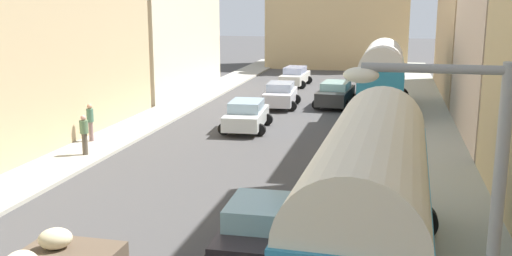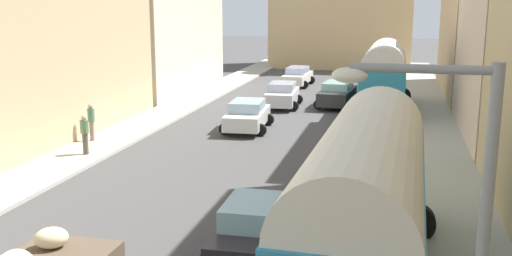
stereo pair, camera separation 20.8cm
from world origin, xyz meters
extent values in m
plane|color=#444243|center=(0.00, 27.00, 0.00)|extent=(154.00, 154.00, 0.00)
cube|color=#A8A497|center=(-7.25, 27.00, 0.07)|extent=(2.50, 70.00, 0.14)
cube|color=#A6A897|center=(7.25, 27.00, 0.07)|extent=(2.50, 70.00, 0.14)
cube|color=tan|center=(-10.74, 24.92, 4.37)|extent=(4.48, 14.25, 8.73)
cube|color=tan|center=(11.33, 42.57, 4.49)|extent=(5.66, 14.16, 8.97)
cube|color=tan|center=(0.00, 57.59, 5.32)|extent=(13.10, 6.12, 10.64)
cube|color=teal|center=(4.83, 13.04, 1.61)|extent=(2.74, 9.46, 2.21)
cylinder|color=silver|center=(4.83, 13.04, 2.71)|extent=(2.69, 9.27, 2.40)
cube|color=#99B7C6|center=(4.83, 13.04, 2.09)|extent=(2.77, 8.71, 0.71)
cylinder|color=black|center=(3.76, 15.98, 0.50)|extent=(1.00, 0.35, 1.00)
cylinder|color=black|center=(6.08, 15.91, 0.50)|extent=(1.00, 0.35, 1.00)
cube|color=teal|center=(4.66, 35.08, 1.66)|extent=(2.44, 8.45, 2.31)
cylinder|color=silver|center=(4.66, 35.08, 2.81)|extent=(2.39, 8.28, 2.35)
cube|color=#99B7C6|center=(4.66, 35.08, 2.17)|extent=(2.49, 7.78, 0.74)
cylinder|color=black|center=(3.54, 37.70, 0.50)|extent=(1.00, 0.35, 1.00)
cylinder|color=black|center=(5.81, 37.69, 0.50)|extent=(1.00, 0.35, 1.00)
cylinder|color=black|center=(3.51, 32.47, 0.50)|extent=(1.00, 0.35, 1.00)
cylinder|color=black|center=(5.78, 32.46, 0.50)|extent=(1.00, 0.35, 1.00)
ellipsoid|color=beige|center=(-1.83, 11.15, 1.24)|extent=(0.91, 0.84, 0.47)
cube|color=silver|center=(-1.75, 28.13, 0.62)|extent=(1.99, 4.19, 0.70)
cube|color=#94B1C4|center=(-1.75, 28.13, 1.22)|extent=(1.65, 2.22, 0.51)
cylinder|color=black|center=(-0.81, 26.92, 0.30)|extent=(0.60, 0.21, 0.60)
cylinder|color=black|center=(-2.52, 26.81, 0.30)|extent=(0.60, 0.21, 0.60)
cylinder|color=black|center=(-0.98, 29.45, 0.30)|extent=(0.60, 0.21, 0.60)
cylinder|color=black|center=(-2.69, 29.33, 0.30)|extent=(0.60, 0.21, 0.60)
cube|color=silver|center=(-1.28, 34.74, 0.65)|extent=(1.88, 4.01, 0.75)
cube|color=#A3B0C8|center=(-1.28, 34.74, 1.26)|extent=(1.57, 2.12, 0.48)
cylinder|color=black|center=(-0.38, 33.57, 0.30)|extent=(0.60, 0.21, 0.60)
cylinder|color=black|center=(-2.04, 33.48, 0.30)|extent=(0.60, 0.21, 0.60)
cylinder|color=black|center=(-0.52, 36.00, 0.30)|extent=(0.60, 0.21, 0.60)
cylinder|color=black|center=(-2.17, 35.90, 0.30)|extent=(0.60, 0.21, 0.60)
cube|color=silver|center=(-1.89, 43.84, 0.61)|extent=(1.76, 4.40, 0.68)
cube|color=#A0ABD0|center=(-1.89, 43.84, 1.20)|extent=(1.48, 2.31, 0.49)
cylinder|color=black|center=(-1.15, 42.46, 0.30)|extent=(0.60, 0.21, 0.60)
cylinder|color=black|center=(-2.73, 42.53, 0.30)|extent=(0.60, 0.21, 0.60)
cylinder|color=black|center=(-1.04, 45.15, 0.30)|extent=(0.60, 0.21, 0.60)
cylinder|color=black|center=(-2.63, 45.21, 0.30)|extent=(0.60, 0.21, 0.60)
cube|color=#2A2226|center=(2.20, 13.77, 0.62)|extent=(1.84, 3.67, 0.70)
cube|color=#8EB5BF|center=(2.20, 13.77, 1.24)|extent=(1.59, 1.92, 0.54)
cylinder|color=black|center=(1.29, 14.87, 0.30)|extent=(0.60, 0.21, 0.60)
cylinder|color=black|center=(3.05, 14.91, 0.30)|extent=(0.60, 0.21, 0.60)
cube|color=#2C2C2B|center=(1.93, 35.82, 0.66)|extent=(2.08, 4.49, 0.78)
cube|color=#91C2C1|center=(1.93, 35.82, 1.28)|extent=(1.70, 2.39, 0.45)
cylinder|color=black|center=(1.17, 37.24, 0.30)|extent=(0.60, 0.21, 0.60)
cylinder|color=black|center=(2.91, 37.11, 0.30)|extent=(0.60, 0.21, 0.60)
cylinder|color=black|center=(0.96, 34.54, 0.30)|extent=(0.60, 0.21, 0.60)
cylinder|color=black|center=(2.70, 34.40, 0.30)|extent=(0.60, 0.21, 0.60)
cylinder|color=#51473B|center=(-6.91, 21.49, 0.07)|extent=(0.19, 0.19, 0.14)
cylinder|color=#51473B|center=(-6.91, 21.49, 0.59)|extent=(0.27, 0.27, 0.89)
cylinder|color=#56744F|center=(-6.91, 21.49, 1.30)|extent=(0.41, 0.41, 0.53)
sphere|color=tan|center=(-6.91, 21.49, 1.68)|extent=(0.22, 0.22, 0.22)
cylinder|color=#816562|center=(-7.84, 23.71, 0.07)|extent=(0.17, 0.17, 0.14)
cylinder|color=#816562|center=(-7.84, 23.71, 0.58)|extent=(0.24, 0.24, 0.88)
cylinder|color=#466F56|center=(-7.84, 23.71, 1.31)|extent=(0.37, 0.37, 0.59)
sphere|color=tan|center=(-7.84, 23.71, 1.72)|extent=(0.23, 0.23, 0.23)
cylinder|color=gray|center=(5.65, 7.76, 5.53)|extent=(1.70, 0.11, 0.11)
ellipsoid|color=silver|center=(4.80, 7.76, 5.43)|extent=(0.44, 0.28, 0.20)
camera|label=1|loc=(5.15, 0.52, 6.33)|focal=40.97mm
camera|label=2|loc=(5.36, 0.56, 6.33)|focal=40.97mm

